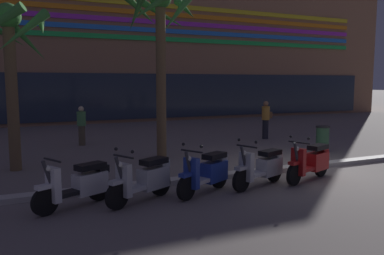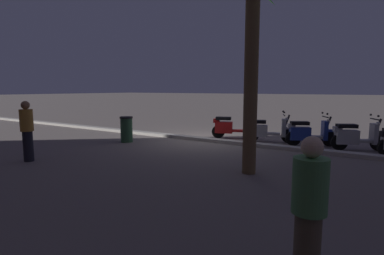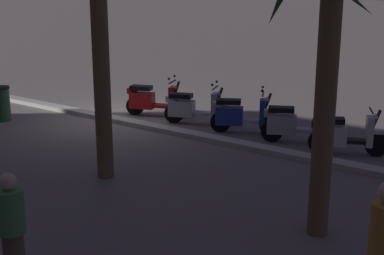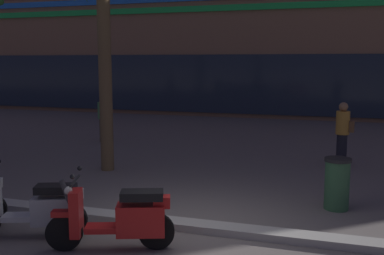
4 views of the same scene
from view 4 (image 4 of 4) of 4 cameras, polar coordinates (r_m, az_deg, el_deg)
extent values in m
plane|color=slate|center=(7.35, 0.01, -13.04)|extent=(200.00, 200.00, 0.00)
cube|color=#BCB7AD|center=(7.46, 0.35, -12.22)|extent=(60.00, 0.36, 0.12)
cube|color=#9E7051|center=(28.67, 8.99, 14.04)|extent=(43.09, 13.63, 11.21)
cube|color=#23CC51|center=(21.89, 6.23, 14.74)|extent=(36.63, 0.10, 0.28)
cube|color=#283342|center=(21.78, 6.09, 5.40)|extent=(38.79, 0.12, 2.80)
cylinder|color=black|center=(7.37, -15.00, -11.12)|extent=(0.52, 0.27, 0.52)
cube|color=silver|center=(7.53, -20.37, -10.46)|extent=(0.66, 0.47, 0.08)
cube|color=silver|center=(7.37, -16.74, -9.91)|extent=(0.75, 0.54, 0.42)
cube|color=black|center=(7.27, -16.70, -7.36)|extent=(0.67, 0.49, 0.12)
cube|color=silver|center=(7.24, -14.49, -8.17)|extent=(0.29, 0.27, 0.16)
cylinder|color=black|center=(6.88, -15.71, -12.58)|extent=(0.52, 0.27, 0.52)
cylinder|color=black|center=(6.70, -4.47, -12.84)|extent=(0.52, 0.27, 0.52)
cube|color=red|center=(6.75, -10.61, -12.28)|extent=(0.66, 0.47, 0.08)
cube|color=red|center=(6.65, -6.42, -11.38)|extent=(0.75, 0.53, 0.45)
cube|color=black|center=(6.54, -6.29, -8.40)|extent=(0.67, 0.48, 0.12)
cube|color=red|center=(6.74, -14.29, -10.33)|extent=(0.25, 0.37, 0.66)
cube|color=red|center=(6.78, -15.80, -10.28)|extent=(0.36, 0.26, 0.08)
cylinder|color=#333338|center=(6.71, -15.01, -9.10)|extent=(0.29, 0.16, 0.69)
cylinder|color=black|center=(6.61, -14.44, -6.47)|extent=(0.23, 0.54, 0.04)
sphere|color=white|center=(6.67, -15.24, -7.62)|extent=(0.12, 0.12, 0.12)
cube|color=red|center=(6.56, -3.80, -9.24)|extent=(0.29, 0.27, 0.16)
sphere|color=black|center=(6.35, -14.75, -5.97)|extent=(0.07, 0.07, 0.07)
sphere|color=black|center=(6.81, -13.89, -4.98)|extent=(0.07, 0.07, 0.07)
cylinder|color=brown|center=(11.27, -10.84, 7.52)|extent=(0.32, 0.32, 5.11)
cylinder|color=brown|center=(15.56, -11.04, -0.33)|extent=(0.26, 0.26, 0.78)
cylinder|color=#4C8C4C|center=(15.47, -11.10, 2.10)|extent=(0.34, 0.34, 0.55)
sphere|color=beige|center=(15.44, -11.14, 3.50)|extent=(0.21, 0.21, 0.21)
cylinder|color=black|center=(12.28, 18.20, -2.73)|extent=(0.26, 0.26, 0.83)
cylinder|color=gold|center=(12.17, 18.35, 0.57)|extent=(0.34, 0.34, 0.59)
sphere|color=#9E704C|center=(12.12, 18.44, 2.48)|extent=(0.23, 0.23, 0.23)
cube|color=brown|center=(12.16, 19.36, 0.09)|extent=(0.14, 0.17, 0.28)
cylinder|color=#2D5638|center=(8.73, 17.69, -6.87)|extent=(0.44, 0.44, 0.90)
cylinder|color=black|center=(8.62, 17.82, -3.86)|extent=(0.48, 0.48, 0.06)
camera|label=1|loc=(9.65, -83.81, -0.41)|focal=36.06mm
camera|label=2|loc=(18.31, -8.23, 6.02)|focal=28.23mm
camera|label=3|loc=(21.34, -19.52, 10.60)|focal=51.48mm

